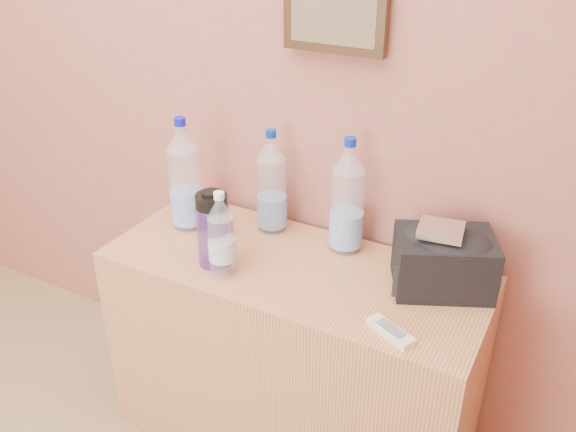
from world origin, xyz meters
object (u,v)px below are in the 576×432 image
Objects in this scene: pet_large_a at (185,180)px; pet_large_b at (272,187)px; foil_packet at (441,230)px; pet_large_c at (347,202)px; nalgene_bottle at (213,229)px; dresser at (293,357)px; sunglasses at (210,223)px; pet_small at (222,239)px; toiletry_bag at (444,259)px; ac_remote at (391,332)px.

pet_large_b is at bearing 24.22° from pet_large_a.
foil_packet is at bearing -8.96° from pet_large_b.
nalgene_bottle is at bearing -139.43° from pet_large_c.
sunglasses is (-0.34, 0.06, 0.37)m from dresser.
toiletry_bag is at bearing 22.09° from pet_small.
pet_large_b is (-0.16, 0.16, 0.50)m from dresser.
sunglasses is (0.08, 0.01, -0.14)m from pet_large_a.
pet_large_b is at bearing 149.11° from toiletry_bag.
pet_large_a is at bearing 144.50° from nalgene_bottle.
nalgene_bottle is 1.49× the size of sunglasses.
ac_remote is at bearing -25.26° from sunglasses.
toiletry_bag is (0.41, 0.10, 0.44)m from dresser.
sunglasses is 0.75m from toiletry_bag.
pet_small is 1.10× the size of nalgene_bottle.
pet_small is at bearing 177.32° from toiletry_bag.
nalgene_bottle is 2.03× the size of foil_packet.
pet_large_c reaches higher than pet_large_b.
pet_large_b is 0.26m from pet_large_c.
pet_large_b is 0.63m from ac_remote.
dresser is 3.35× the size of pet_large_b.
toiletry_bag reaches higher than dresser.
dresser is at bearing 168.99° from toiletry_bag.
ac_remote is (0.36, -0.16, 0.36)m from dresser.
pet_large_b is 1.31× the size of pet_small.
pet_large_a is 1.58× the size of nalgene_bottle.
pet_large_a is at bearing -155.78° from pet_large_b.
pet_large_c is 1.54× the size of nalgene_bottle.
pet_large_c is at bearing 5.61° from sunglasses.
foil_packet is at bearing -16.16° from pet_large_c.
nalgene_bottle is at bearing 173.01° from toiletry_bag.
pet_large_a is at bearing -170.22° from ac_remote.
pet_large_b is at bearing 91.09° from pet_small.
pet_large_a is 0.52m from pet_large_c.
nalgene_bottle reaches higher than dresser.
nalgene_bottle is 0.65m from toiletry_bag.
pet_large_c is 3.11× the size of foil_packet.
ac_remote is at bearing -98.80° from foil_packet.
pet_small is at bearing -140.70° from dresser.
pet_large_b is at bearing 80.24° from nalgene_bottle.
pet_large_a is 3.19× the size of foil_packet.
ac_remote is at bearing -6.60° from nalgene_bottle.
pet_small reaches higher than sunglasses.
pet_large_c is at bearing 40.57° from nalgene_bottle.
dresser is 0.51m from sunglasses.
pet_large_a is at bearing 158.79° from toiletry_bag.
pet_large_c reaches higher than nalgene_bottle.
toiletry_bag is at bearing 104.43° from ac_remote.
nalgene_bottle reaches higher than sunglasses.
sunglasses is (-0.43, -0.10, -0.14)m from pet_large_c.
foil_packet reaches higher than ac_remote.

